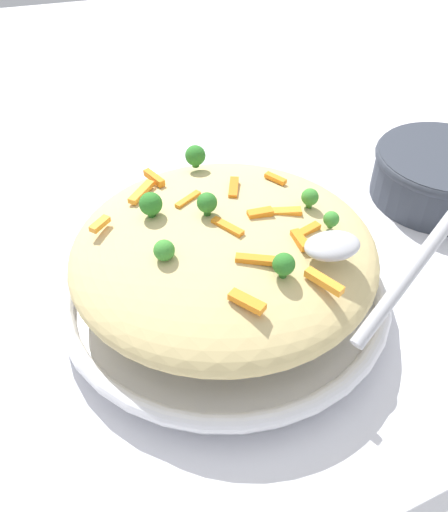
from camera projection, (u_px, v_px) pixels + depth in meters
The scene contains 26 objects.
ground_plane at pixel (224, 302), 0.63m from camera, with size 2.40×2.40×0.00m, color silver.
serving_bowl at pixel (224, 289), 0.62m from camera, with size 0.38×0.38×0.04m.
pasta_mound at pixel (224, 251), 0.58m from camera, with size 0.33×0.33×0.09m, color #D1BA7A.
carrot_piece_0 at pixel (256, 259), 0.51m from camera, with size 0.04×0.01×0.01m, color orange.
carrot_piece_1 at pixel (141, 192), 0.60m from camera, with size 0.04×0.01×0.01m, color orange.
carrot_piece_2 at pixel (324, 281), 0.49m from camera, with size 0.04×0.01×0.01m, color orange.
carrot_piece_3 at pixel (275, 178), 0.62m from camera, with size 0.03×0.01×0.01m, color orange.
carrot_piece_4 at pixel (225, 228), 0.54m from camera, with size 0.04×0.01×0.01m, color orange.
carrot_piece_5 at pixel (259, 211), 0.56m from camera, with size 0.03×0.01×0.01m, color orange.
carrot_piece_6 at pixel (308, 230), 0.55m from camera, with size 0.03×0.01×0.01m, color orange.
carrot_piece_7 at pixel (188, 200), 0.58m from camera, with size 0.03×0.01×0.01m, color orange.
carrot_piece_8 at pixel (300, 240), 0.53m from camera, with size 0.03×0.01×0.01m, color orange.
carrot_piece_9 at pixel (247, 302), 0.47m from camera, with size 0.03×0.01×0.01m, color orange.
carrot_piece_10 at pixel (283, 212), 0.57m from camera, with size 0.04×0.01×0.01m, color orange.
carrot_piece_11 at pixel (100, 224), 0.55m from camera, with size 0.02×0.01×0.01m, color orange.
carrot_piece_12 at pixel (234, 188), 0.59m from camera, with size 0.04×0.01×0.01m, color orange.
carrot_piece_13 at pixel (154, 178), 0.62m from camera, with size 0.03×0.01×0.01m, color orange.
broccoli_floret_0 at pixel (331, 219), 0.55m from camera, with size 0.02×0.02×0.02m.
broccoli_floret_1 at pixel (284, 265), 0.49m from camera, with size 0.02×0.02×0.03m.
broccoli_floret_2 at pixel (151, 204), 0.55m from camera, with size 0.02×0.02×0.03m.
broccoli_floret_3 at pixel (207, 203), 0.55m from camera, with size 0.02×0.02×0.03m.
broccoli_floret_4 at pixel (164, 250), 0.51m from camera, with size 0.02×0.02×0.02m.
broccoli_floret_5 at pixel (310, 197), 0.57m from camera, with size 0.02×0.02×0.02m.
broccoli_floret_6 at pixel (192, 156), 0.63m from camera, with size 0.02×0.02×0.03m.
serving_spoon at pixel (365, 249), 0.48m from camera, with size 0.16×0.14×0.10m.
companion_bowl at pixel (441, 173), 0.76m from camera, with size 0.19×0.19×0.07m.
Camera 1 is at (-0.12, -0.41, 0.47)m, focal length 37.31 mm.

